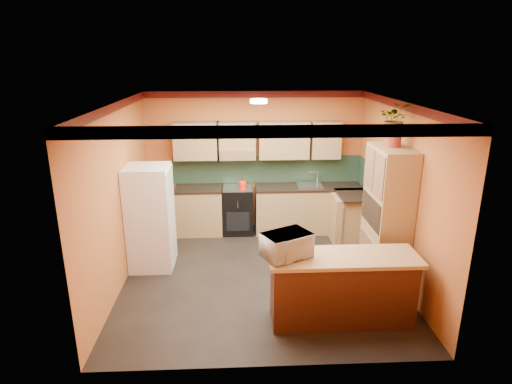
% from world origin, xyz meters
% --- Properties ---
extents(room_shell, '(4.24, 4.24, 2.72)m').
position_xyz_m(room_shell, '(0.02, 0.28, 2.09)').
color(room_shell, black).
rests_on(room_shell, ground).
extents(base_cabinets_back, '(3.65, 0.60, 0.88)m').
position_xyz_m(base_cabinets_back, '(0.28, 1.80, 0.44)').
color(base_cabinets_back, tan).
rests_on(base_cabinets_back, ground).
extents(countertop_back, '(3.65, 0.62, 0.04)m').
position_xyz_m(countertop_back, '(0.28, 1.80, 0.90)').
color(countertop_back, black).
rests_on(countertop_back, base_cabinets_back).
extents(stove, '(0.58, 0.58, 0.91)m').
position_xyz_m(stove, '(-0.34, 1.80, 0.46)').
color(stove, black).
rests_on(stove, ground).
extents(kettle, '(0.20, 0.20, 0.18)m').
position_xyz_m(kettle, '(-0.24, 1.75, 1.00)').
color(kettle, red).
rests_on(kettle, stove).
extents(sink, '(0.48, 0.40, 0.03)m').
position_xyz_m(sink, '(1.06, 1.80, 0.94)').
color(sink, silver).
rests_on(sink, countertop_back).
extents(base_cabinets_right, '(0.60, 0.80, 0.88)m').
position_xyz_m(base_cabinets_right, '(1.80, 1.24, 0.44)').
color(base_cabinets_right, tan).
rests_on(base_cabinets_right, ground).
extents(countertop_right, '(0.62, 0.80, 0.04)m').
position_xyz_m(countertop_right, '(1.80, 1.24, 0.90)').
color(countertop_right, black).
rests_on(countertop_right, base_cabinets_right).
extents(fridge, '(0.68, 0.66, 1.70)m').
position_xyz_m(fridge, '(-1.75, 0.41, 0.85)').
color(fridge, white).
rests_on(fridge, ground).
extents(pantry, '(0.48, 0.90, 2.10)m').
position_xyz_m(pantry, '(1.85, -0.27, 1.05)').
color(pantry, tan).
rests_on(pantry, ground).
extents(fern_pot, '(0.22, 0.22, 0.16)m').
position_xyz_m(fern_pot, '(1.85, -0.22, 2.18)').
color(fern_pot, maroon).
rests_on(fern_pot, pantry).
extents(fern, '(0.50, 0.46, 0.46)m').
position_xyz_m(fern, '(1.85, -0.22, 2.49)').
color(fern, tan).
rests_on(fern, fern_pot).
extents(breakfast_bar, '(1.80, 0.55, 0.88)m').
position_xyz_m(breakfast_bar, '(0.98, -1.25, 0.44)').
color(breakfast_bar, '#431F0F').
rests_on(breakfast_bar, ground).
extents(bar_top, '(1.90, 0.65, 0.05)m').
position_xyz_m(bar_top, '(0.98, -1.25, 0.91)').
color(bar_top, tan).
rests_on(bar_top, breakfast_bar).
extents(microwave, '(0.69, 0.61, 0.32)m').
position_xyz_m(microwave, '(0.25, -1.25, 1.09)').
color(microwave, white).
rests_on(microwave, bar_top).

